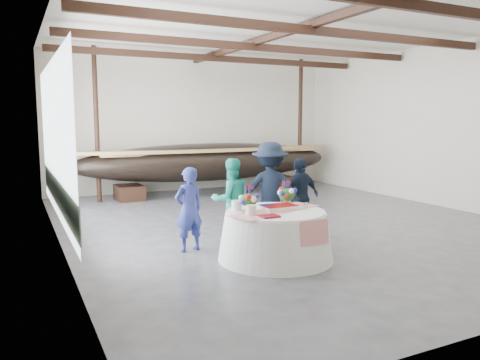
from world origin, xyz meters
name	(u,v)px	position (x,y,z in m)	size (l,w,h in m)	color
floor	(285,222)	(0.00, 0.00, 0.00)	(10.00, 12.00, 0.01)	#3D3D42
wall_back	(195,124)	(0.00, 6.00, 2.25)	(10.00, 0.02, 4.50)	silver
wall_left	(56,129)	(-5.00, 0.00, 2.25)	(0.02, 12.00, 4.50)	silver
wall_right	(440,126)	(5.00, 0.00, 2.25)	(0.02, 12.00, 4.50)	silver
ceiling	(288,26)	(0.00, 0.00, 4.50)	(10.00, 12.00, 0.01)	white
pavilion_structure	(270,54)	(0.00, 0.81, 4.00)	(9.80, 11.76, 4.50)	black
open_bay	(55,148)	(-4.95, 1.00, 1.83)	(0.03, 7.00, 3.20)	silver
longboat_display	(210,162)	(0.04, 4.74, 1.06)	(8.84, 1.77, 1.66)	black
banquet_table	(275,235)	(-1.72, -2.46, 0.43)	(2.01, 2.01, 0.86)	silver
tabletop_items	(268,201)	(-1.77, -2.29, 1.01)	(1.93, 1.13, 0.40)	red
guest_woman_blue	(189,209)	(-2.89, -1.32, 0.78)	(0.57, 0.37, 1.56)	navy
guest_woman_teal	(231,200)	(-1.87, -0.97, 0.83)	(0.81, 0.63, 1.66)	teal
guest_man_left	(270,191)	(-1.09, -1.16, 0.99)	(1.28, 0.73, 1.97)	black
guest_man_right	(300,197)	(-0.38, -1.20, 0.82)	(0.96, 0.40, 1.64)	#141E31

